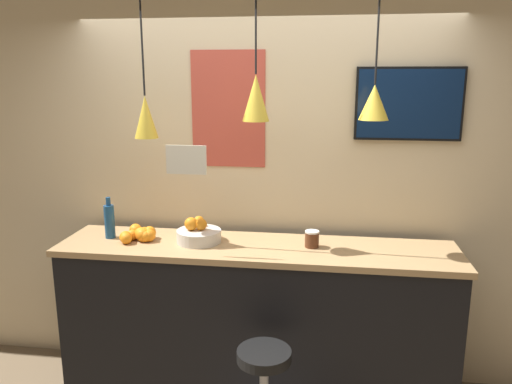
% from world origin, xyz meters
% --- Properties ---
extents(back_wall, '(8.00, 0.06, 2.90)m').
position_xyz_m(back_wall, '(0.00, 0.99, 1.45)').
color(back_wall, beige).
rests_on(back_wall, ground_plane).
extents(service_counter, '(2.53, 0.56, 1.08)m').
position_xyz_m(service_counter, '(0.00, 0.60, 0.54)').
color(service_counter, black).
rests_on(service_counter, ground_plane).
extents(fruit_bowl, '(0.29, 0.29, 0.16)m').
position_xyz_m(fruit_bowl, '(-0.38, 0.63, 1.13)').
color(fruit_bowl, beige).
rests_on(fruit_bowl, service_counter).
extents(orange_pile, '(0.22, 0.25, 0.09)m').
position_xyz_m(orange_pile, '(-0.77, 0.61, 1.12)').
color(orange_pile, orange).
rests_on(orange_pile, service_counter).
extents(juice_bottle, '(0.07, 0.07, 0.28)m').
position_xyz_m(juice_bottle, '(-0.98, 0.63, 1.19)').
color(juice_bottle, navy).
rests_on(juice_bottle, service_counter).
extents(spread_jar, '(0.09, 0.09, 0.11)m').
position_xyz_m(spread_jar, '(0.35, 0.63, 1.13)').
color(spread_jar, '#562D19').
rests_on(spread_jar, service_counter).
extents(pendant_lamp_left, '(0.15, 0.15, 1.05)m').
position_xyz_m(pendant_lamp_left, '(-0.69, 0.60, 1.89)').
color(pendant_lamp_left, black).
extents(pendant_lamp_middle, '(0.16, 0.16, 0.94)m').
position_xyz_m(pendant_lamp_middle, '(0.00, 0.60, 2.01)').
color(pendant_lamp_middle, black).
extents(pendant_lamp_right, '(0.17, 0.17, 0.92)m').
position_xyz_m(pendant_lamp_right, '(0.69, 0.60, 1.99)').
color(pendant_lamp_right, black).
extents(mounted_tv, '(0.67, 0.04, 0.46)m').
position_xyz_m(mounted_tv, '(0.93, 0.94, 1.95)').
color(mounted_tv, black).
extents(hanging_menu_board, '(0.24, 0.01, 0.17)m').
position_xyz_m(hanging_menu_board, '(-0.38, 0.40, 1.65)').
color(hanging_menu_board, white).
extents(wall_poster, '(0.50, 0.01, 0.78)m').
position_xyz_m(wall_poster, '(-0.24, 0.96, 1.91)').
color(wall_poster, '#C64C3D').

